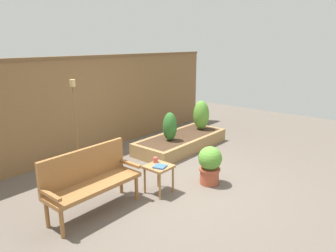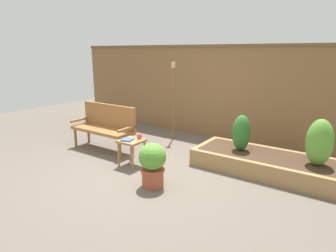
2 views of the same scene
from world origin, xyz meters
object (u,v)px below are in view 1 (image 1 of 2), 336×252
Objects in this scene: garden_bench at (90,176)px; side_table at (159,170)px; potted_boxwood at (210,164)px; tiki_torch at (75,110)px; shrub_near_bench at (170,127)px; book_on_table at (160,166)px; cup_on_table at (156,160)px; shrub_far_corner at (201,115)px.

garden_bench is 3.00× the size of side_table.
side_table is 0.70× the size of potted_boxwood.
potted_boxwood is 2.67m from tiki_torch.
tiki_torch is (-1.92, 0.71, 0.59)m from shrub_near_bench.
shrub_near_bench reaches higher than book_on_table.
garden_bench is 7.76× the size of book_on_table.
cup_on_table is at bearing 142.07° from potted_boxwood.
shrub_near_bench is (2.68, 0.70, 0.07)m from garden_bench.
side_table is 0.66× the size of shrub_far_corner.
book_on_table is 0.25× the size of shrub_far_corner.
shrub_far_corner is at bearing 21.01° from side_table.
cup_on_table is 1.84m from tiki_torch.
side_table is 2.00m from tiki_torch.
garden_bench is 2.10× the size of potted_boxwood.
tiki_torch reaches higher than cup_on_table.
side_table is 2.59× the size of book_on_table.
garden_bench is 13.11× the size of cup_on_table.
cup_on_table is (0.07, 0.14, 0.13)m from side_table.
book_on_table is at bearing -123.18° from side_table.
potted_boxwood reaches higher than cup_on_table.
side_table is at bearing -117.97° from cup_on_table.
cup_on_table is 0.23m from book_on_table.
book_on_table is at bearing -145.02° from shrub_near_bench.
shrub_far_corner reaches higher than garden_bench.
potted_boxwood is (0.76, -0.59, -0.15)m from cup_on_table.
garden_bench is at bearing -118.13° from tiki_torch.
cup_on_table is 0.97m from potted_boxwood.
side_table is at bearing -145.80° from shrub_near_bench.
garden_bench reaches higher than cup_on_table.
garden_bench is 1.15m from side_table.
garden_bench reaches higher than potted_boxwood.
potted_boxwood is 0.39× the size of tiki_torch.
tiki_torch is (-1.14, 2.26, 0.84)m from potted_boxwood.
shrub_near_bench is at bearing 34.20° from side_table.
shrub_near_bench reaches higher than side_table.
tiki_torch reaches higher than book_on_table.
book_on_table reaches higher than side_table.
book_on_table is 2.01m from shrub_near_bench.
side_table is 3.06m from shrub_far_corner.
tiki_torch is (-0.31, 1.80, 0.81)m from side_table.
book_on_table is at bearing -119.63° from cup_on_table.
garden_bench is at bearing 155.94° from potted_boxwood.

